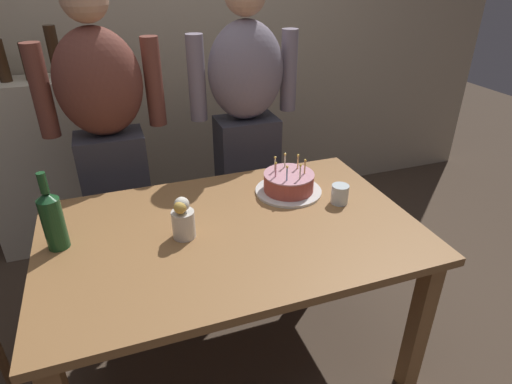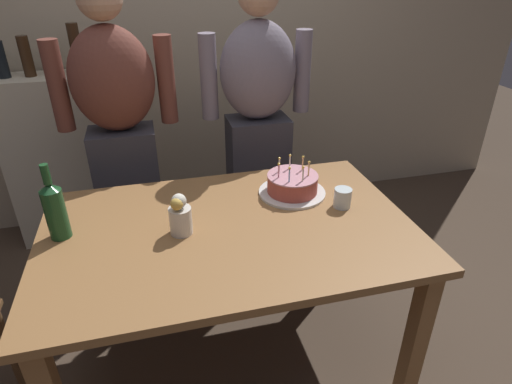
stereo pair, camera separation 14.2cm
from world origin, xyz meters
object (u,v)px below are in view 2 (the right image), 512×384
(wine_bottle, at_px, (55,209))
(person_man_bearded, at_px, (122,138))
(birthday_cake, at_px, (292,185))
(water_glass_near, at_px, (343,198))
(person_woman_cardigan, at_px, (258,126))
(flower_vase, at_px, (180,216))

(wine_bottle, height_order, person_man_bearded, person_man_bearded)
(birthday_cake, bearing_deg, water_glass_near, -43.86)
(birthday_cake, relative_size, water_glass_near, 3.57)
(person_man_bearded, bearing_deg, person_woman_cardigan, -180.00)
(water_glass_near, relative_size, person_man_bearded, 0.05)
(water_glass_near, distance_m, wine_bottle, 1.17)
(flower_vase, bearing_deg, water_glass_near, 2.58)
(birthday_cake, height_order, flower_vase, flower_vase)
(birthday_cake, height_order, wine_bottle, wine_bottle)
(water_glass_near, relative_size, flower_vase, 0.50)
(birthday_cake, relative_size, person_man_bearded, 0.19)
(person_man_bearded, bearing_deg, water_glass_near, 141.68)
(person_man_bearded, xyz_separation_m, person_woman_cardigan, (0.74, 0.00, 0.00))
(water_glass_near, height_order, wine_bottle, wine_bottle)
(flower_vase, bearing_deg, birthday_cake, 20.59)
(wine_bottle, xyz_separation_m, flower_vase, (0.46, -0.09, -0.04))
(flower_vase, relative_size, person_man_bearded, 0.10)
(flower_vase, height_order, person_man_bearded, person_man_bearded)
(flower_vase, bearing_deg, person_man_bearded, 106.36)
(wine_bottle, distance_m, flower_vase, 0.47)
(water_glass_near, bearing_deg, person_woman_cardigan, 104.44)
(person_woman_cardigan, bearing_deg, flower_vase, 56.08)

